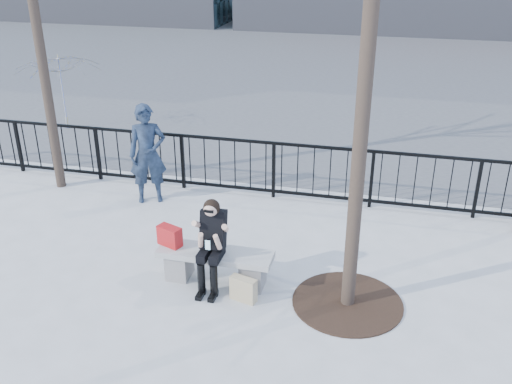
# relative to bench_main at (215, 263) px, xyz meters

# --- Properties ---
(ground) EXTENTS (120.00, 120.00, 0.00)m
(ground) POSITION_rel_bench_main_xyz_m (0.00, 0.00, -0.30)
(ground) COLOR #A0A09B
(ground) RESTS_ON ground
(street_surface) EXTENTS (60.00, 23.00, 0.01)m
(street_surface) POSITION_rel_bench_main_xyz_m (0.00, 15.00, -0.30)
(street_surface) COLOR #474747
(street_surface) RESTS_ON ground
(railing) EXTENTS (14.00, 0.06, 1.10)m
(railing) POSITION_rel_bench_main_xyz_m (0.00, 3.00, 0.25)
(railing) COLOR black
(railing) RESTS_ON ground
(tree_grate) EXTENTS (1.50, 1.50, 0.02)m
(tree_grate) POSITION_rel_bench_main_xyz_m (1.90, -0.10, -0.29)
(tree_grate) COLOR black
(tree_grate) RESTS_ON ground
(bench_main) EXTENTS (1.65, 0.46, 0.49)m
(bench_main) POSITION_rel_bench_main_xyz_m (0.00, 0.00, 0.00)
(bench_main) COLOR slate
(bench_main) RESTS_ON ground
(seated_woman) EXTENTS (0.50, 0.64, 1.34)m
(seated_woman) POSITION_rel_bench_main_xyz_m (0.00, -0.16, 0.37)
(seated_woman) COLOR black
(seated_woman) RESTS_ON ground
(handbag) EXTENTS (0.39, 0.28, 0.29)m
(handbag) POSITION_rel_bench_main_xyz_m (-0.68, 0.02, 0.33)
(handbag) COLOR #AF1516
(handbag) RESTS_ON bench_main
(shopping_bag) EXTENTS (0.39, 0.23, 0.35)m
(shopping_bag) POSITION_rel_bench_main_xyz_m (0.51, -0.36, -0.13)
(shopping_bag) COLOR #C7B78C
(shopping_bag) RESTS_ON ground
(standing_man) EXTENTS (0.80, 0.68, 1.85)m
(standing_man) POSITION_rel_bench_main_xyz_m (-2.00, 2.31, 0.62)
(standing_man) COLOR black
(standing_man) RESTS_ON ground
(vendor_umbrella) EXTENTS (2.09, 2.13, 1.89)m
(vendor_umbrella) POSITION_rel_bench_main_xyz_m (-5.80, 5.73, 0.64)
(vendor_umbrella) COLOR gold
(vendor_umbrella) RESTS_ON ground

